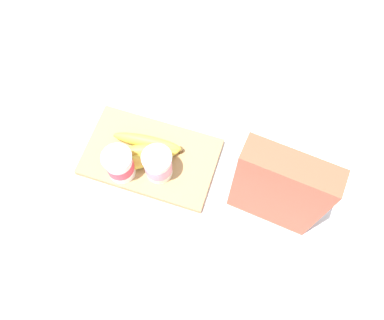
{
  "coord_description": "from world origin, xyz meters",
  "views": [
    {
      "loc": [
        -0.24,
        0.38,
        0.97
      ],
      "look_at": [
        -0.12,
        0.0,
        0.07
      ],
      "focal_mm": 37.29,
      "sensor_mm": 36.0,
      "label": 1
    }
  ],
  "objects_px": {
    "cutting_board": "(151,157)",
    "cereal_box": "(279,190)",
    "yogurt_cup_front": "(158,165)",
    "yogurt_cup_back": "(120,165)",
    "banana_bunch": "(148,150)"
  },
  "relations": [
    {
      "from": "cutting_board",
      "to": "cereal_box",
      "type": "bearing_deg",
      "value": 173.2
    },
    {
      "from": "yogurt_cup_front",
      "to": "cereal_box",
      "type": "bearing_deg",
      "value": 179.59
    },
    {
      "from": "cereal_box",
      "to": "yogurt_cup_front",
      "type": "xyz_separation_m",
      "value": [
        0.29,
        -0.0,
        -0.08
      ]
    },
    {
      "from": "cereal_box",
      "to": "yogurt_cup_back",
      "type": "relative_size",
      "value": 3.01
    },
    {
      "from": "cutting_board",
      "to": "yogurt_cup_front",
      "type": "distance_m",
      "value": 0.08
    },
    {
      "from": "cutting_board",
      "to": "yogurt_cup_back",
      "type": "bearing_deg",
      "value": 52.23
    },
    {
      "from": "yogurt_cup_back",
      "to": "banana_bunch",
      "type": "height_order",
      "value": "yogurt_cup_back"
    },
    {
      "from": "cutting_board",
      "to": "banana_bunch",
      "type": "relative_size",
      "value": 1.78
    },
    {
      "from": "yogurt_cup_front",
      "to": "yogurt_cup_back",
      "type": "bearing_deg",
      "value": 17.93
    },
    {
      "from": "yogurt_cup_front",
      "to": "banana_bunch",
      "type": "distance_m",
      "value": 0.07
    },
    {
      "from": "yogurt_cup_front",
      "to": "yogurt_cup_back",
      "type": "relative_size",
      "value": 0.99
    },
    {
      "from": "cereal_box",
      "to": "banana_bunch",
      "type": "bearing_deg",
      "value": 178.48
    },
    {
      "from": "cereal_box",
      "to": "banana_bunch",
      "type": "xyz_separation_m",
      "value": [
        0.34,
        -0.04,
        -0.1
      ]
    },
    {
      "from": "cutting_board",
      "to": "cereal_box",
      "type": "relative_size",
      "value": 1.2
    },
    {
      "from": "banana_bunch",
      "to": "cutting_board",
      "type": "bearing_deg",
      "value": 147.42
    }
  ]
}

